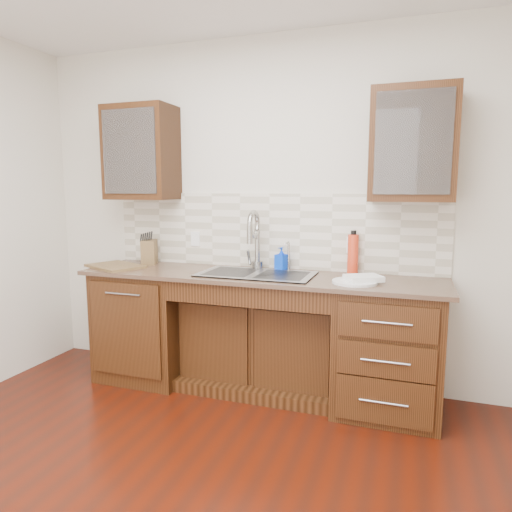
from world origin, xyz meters
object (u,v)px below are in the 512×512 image
(water_bottle, at_px, (353,254))
(knife_block, at_px, (149,252))
(plate, at_px, (355,282))
(cutting_board, at_px, (115,266))
(soap_bottle, at_px, (281,259))

(water_bottle, xyz_separation_m, knife_block, (-1.68, -0.09, -0.05))
(plate, distance_m, knife_block, 1.75)
(knife_block, height_order, cutting_board, knife_block)
(knife_block, distance_m, cutting_board, 0.31)
(water_bottle, height_order, plate, water_bottle)
(water_bottle, xyz_separation_m, cutting_board, (-1.85, -0.32, -0.14))
(water_bottle, height_order, cutting_board, water_bottle)
(soap_bottle, height_order, water_bottle, water_bottle)
(plate, xyz_separation_m, cutting_board, (-1.90, 0.01, 0.00))
(soap_bottle, xyz_separation_m, plate, (0.60, -0.33, -0.08))
(soap_bottle, relative_size, plate, 0.60)
(knife_block, relative_size, cutting_board, 0.46)
(soap_bottle, height_order, knife_block, knife_block)
(soap_bottle, height_order, plate, soap_bottle)
(water_bottle, relative_size, knife_block, 1.45)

